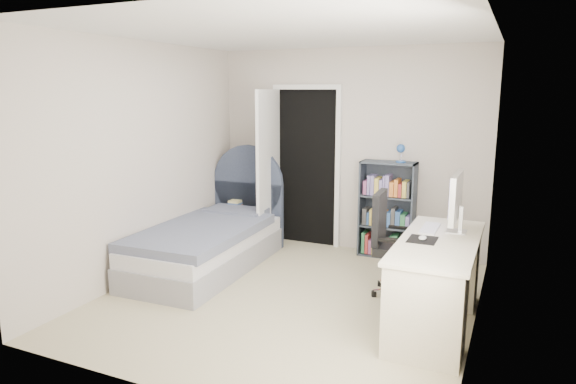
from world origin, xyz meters
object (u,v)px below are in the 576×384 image
at_px(floor_lamp, 261,197).
at_px(office_chair, 391,239).
at_px(desk, 437,279).
at_px(nightstand, 239,215).
at_px(bookcase, 387,214).
at_px(bed, 211,241).

height_order(floor_lamp, office_chair, floor_lamp).
relative_size(desk, office_chair, 1.53).
distance_m(nightstand, floor_lamp, 0.38).
height_order(bookcase, office_chair, bookcase).
bearing_deg(nightstand, desk, -27.05).
xyz_separation_m(nightstand, office_chair, (2.19, -0.84, 0.17)).
relative_size(nightstand, office_chair, 0.58).
bearing_deg(office_chair, bookcase, 105.24).
relative_size(floor_lamp, office_chair, 1.42).
bearing_deg(floor_lamp, bookcase, 1.37).
xyz_separation_m(bed, floor_lamp, (0.05, 1.16, 0.30)).
relative_size(bed, nightstand, 3.65).
bearing_deg(office_chair, bed, -178.41).
xyz_separation_m(bed, desk, (2.58, -0.48, 0.12)).
height_order(nightstand, bookcase, bookcase).
bearing_deg(office_chair, floor_lamp, 151.24).
distance_m(floor_lamp, bookcase, 1.69).
bearing_deg(bed, bookcase, 34.43).
relative_size(bed, bookcase, 1.56).
relative_size(bed, office_chair, 2.11).
xyz_separation_m(bed, office_chair, (2.06, 0.06, 0.27)).
xyz_separation_m(floor_lamp, bookcase, (1.69, 0.04, -0.07)).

